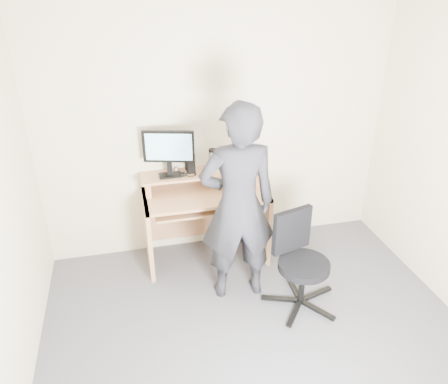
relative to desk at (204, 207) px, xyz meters
name	(u,v)px	position (x,y,z in m)	size (l,w,h in m)	color
ground	(269,360)	(0.20, -1.53, -0.55)	(3.50, 3.50, 0.00)	#515055
back_wall	(218,132)	(0.20, 0.22, 0.70)	(3.50, 0.02, 2.50)	beige
ceiling	(292,11)	(0.20, -1.53, 1.95)	(3.50, 3.50, 0.02)	white
desk	(204,207)	(0.00, 0.00, 0.00)	(1.20, 0.60, 0.91)	tan
monitor	(169,149)	(-0.32, 0.04, 0.64)	(0.48, 0.16, 0.46)	black
external_drive	(190,162)	(-0.11, 0.11, 0.46)	(0.07, 0.13, 0.20)	black
travel_mug	(213,161)	(0.12, 0.10, 0.46)	(0.09, 0.09, 0.20)	silver
smartphone	(232,170)	(0.29, 0.03, 0.37)	(0.07, 0.13, 0.01)	black
charger	(182,175)	(-0.20, 0.01, 0.38)	(0.04, 0.04, 0.04)	black
headphones	(183,169)	(-0.17, 0.15, 0.37)	(0.16, 0.16, 0.02)	silver
keyboard	(208,205)	(0.01, -0.17, 0.12)	(0.46, 0.18, 0.03)	black
mouse	(240,192)	(0.32, -0.18, 0.22)	(0.10, 0.06, 0.04)	black
office_chair	(299,257)	(0.66, -0.92, -0.08)	(0.68, 0.65, 0.85)	black
person	(238,205)	(0.17, -0.67, 0.36)	(0.66, 0.43, 1.82)	black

